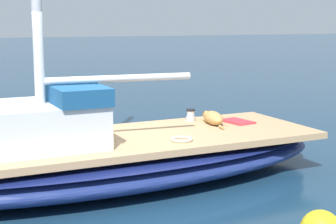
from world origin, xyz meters
The scene contains 7 objects.
ground_plane centered at (0.00, 0.00, 0.00)m, with size 120.00×120.00×0.00m, color navy.
sailboat_main centered at (0.00, 0.00, 0.34)m, with size 3.25×7.46×0.66m.
cabin_house centered at (-0.12, 1.11, 1.01)m, with size 1.62×2.35×0.84m.
dog_tan centered at (0.54, -1.99, 0.77)m, with size 0.95×0.31×0.22m.
deck_winch centered at (0.90, -1.74, 0.76)m, with size 0.16×0.16×0.21m.
coiled_rope centered at (-0.46, -1.05, 0.68)m, with size 0.32×0.32×0.04m, color beige.
deck_towel centered at (0.53, -2.44, 0.68)m, with size 0.56×0.36×0.03m, color #C6333D.
Camera 1 is at (-7.63, 1.73, 2.43)m, focal length 58.22 mm.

